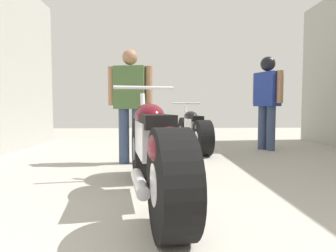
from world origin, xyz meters
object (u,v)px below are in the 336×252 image
(motorcycle_maroon_cruiser, at_px, (153,150))
(mechanic_with_helmet, at_px, (267,94))
(mechanic_in_blue, at_px, (130,100))
(motorcycle_black_naked, at_px, (194,131))

(motorcycle_maroon_cruiser, distance_m, mechanic_with_helmet, 3.64)
(motorcycle_maroon_cruiser, height_order, mechanic_in_blue, mechanic_in_blue)
(mechanic_in_blue, distance_m, mechanic_with_helmet, 2.75)
(mechanic_in_blue, bearing_deg, mechanic_with_helmet, 26.45)
(mechanic_in_blue, xyz_separation_m, mechanic_with_helmet, (2.46, 1.23, 0.14))
(motorcycle_maroon_cruiser, distance_m, mechanic_in_blue, 1.78)
(motorcycle_maroon_cruiser, bearing_deg, motorcycle_black_naked, 76.18)
(motorcycle_black_naked, distance_m, mechanic_in_blue, 1.71)
(motorcycle_black_naked, relative_size, mechanic_in_blue, 1.22)
(motorcycle_maroon_cruiser, xyz_separation_m, mechanic_with_helmet, (2.11, 2.90, 0.62))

